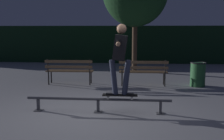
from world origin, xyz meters
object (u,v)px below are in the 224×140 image
at_px(trash_can, 198,74).
at_px(skateboard, 120,95).
at_px(skateboarder, 120,53).
at_px(park_bench_left_center, 143,70).
at_px(grind_rail, 98,102).
at_px(park_bench_leftmost, 69,69).

bearing_deg(trash_can, skateboard, -127.67).
relative_size(skateboarder, park_bench_left_center, 0.97).
bearing_deg(trash_can, grind_rail, -132.94).
height_order(park_bench_leftmost, park_bench_left_center, same).
bearing_deg(skateboarder, grind_rail, 180.00).
distance_m(grind_rail, trash_can, 4.24).
distance_m(grind_rail, park_bench_left_center, 3.23).
xyz_separation_m(skateboard, park_bench_left_center, (0.61, 3.03, 0.13)).
distance_m(skateboard, park_bench_leftmost, 3.57).
relative_size(grind_rail, skateboarder, 2.10).
distance_m(skateboarder, park_bench_leftmost, 3.66).
bearing_deg(park_bench_leftmost, trash_can, 0.97).
bearing_deg(skateboarder, park_bench_left_center, 78.71).
xyz_separation_m(skateboarder, park_bench_leftmost, (-1.89, 3.03, -0.80)).
relative_size(grind_rail, trash_can, 4.09).
bearing_deg(grind_rail, trash_can, 47.06).
relative_size(grind_rail, park_bench_leftmost, 2.03).
bearing_deg(skateboarder, trash_can, 52.36).
bearing_deg(skateboard, trash_can, 52.33).
bearing_deg(park_bench_left_center, park_bench_leftmost, 180.00).
relative_size(grind_rail, skateboard, 4.19).
height_order(skateboard, trash_can, trash_can).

